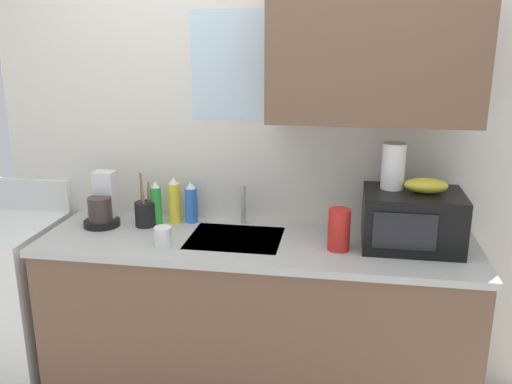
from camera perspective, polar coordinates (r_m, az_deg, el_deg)
name	(u,v)px	position (r m, az deg, el deg)	size (l,w,h in m)	color
kitchen_wall_assembly	(286,137)	(2.89, 3.13, 5.70)	(2.93, 0.42, 2.50)	silver
counter_unit	(256,320)	(2.93, -0.04, -13.09)	(2.16, 0.63, 0.90)	brown
sink_faucet	(243,204)	(2.94, -1.33, -1.27)	(0.03, 0.03, 0.21)	#B2B5BA
stove_range	(4,299)	(3.44, -24.52, -10.02)	(0.60, 0.60, 1.08)	white
microwave	(412,220)	(2.72, 15.80, -2.76)	(0.46, 0.35, 0.27)	black
banana_bunch	(426,186)	(2.68, 17.14, 0.64)	(0.20, 0.11, 0.07)	gold
paper_towel_roll	(393,166)	(2.70, 13.98, 2.61)	(0.11, 0.11, 0.22)	white
coffee_maker	(103,205)	(3.04, -15.52, -1.33)	(0.19, 0.21, 0.28)	black
dish_soap_bottle_blue	(191,203)	(2.99, -6.69, -1.17)	(0.07, 0.07, 0.22)	blue
dish_soap_bottle_yellow	(174,201)	(2.99, -8.41, -0.95)	(0.07, 0.07, 0.25)	yellow
dish_soap_bottle_green	(156,204)	(2.97, -10.25, -1.25)	(0.06, 0.06, 0.24)	green
cereal_canister	(339,230)	(2.62, 8.56, -3.85)	(0.10, 0.10, 0.20)	red
mug_white	(163,236)	(2.69, -9.56, -4.54)	(0.08, 0.08, 0.10)	white
utensil_crock	(145,213)	(2.98, -11.35, -2.14)	(0.11, 0.11, 0.29)	black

